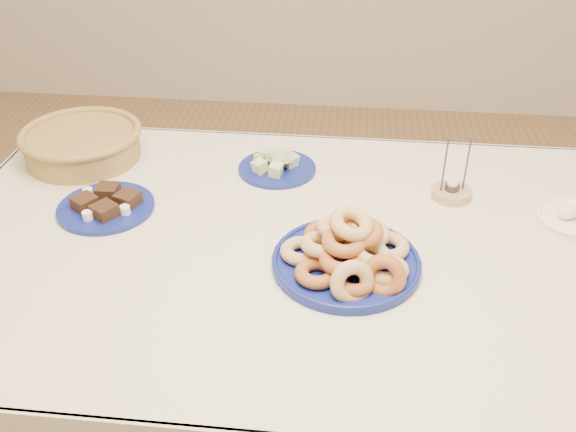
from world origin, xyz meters
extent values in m
cylinder|color=brown|center=(-0.70, 0.40, 0.36)|extent=(0.06, 0.06, 0.72)
cylinder|color=brown|center=(0.70, 0.40, 0.36)|extent=(0.06, 0.06, 0.72)
cube|color=beige|center=(0.00, 0.00, 0.74)|extent=(1.70, 1.10, 0.02)
cube|color=beige|center=(0.00, 0.55, 0.61)|extent=(1.70, 0.01, 0.28)
cylinder|color=navy|center=(0.13, -0.09, 0.76)|extent=(0.40, 0.40, 0.02)
torus|color=navy|center=(0.13, -0.09, 0.77)|extent=(0.41, 0.41, 0.01)
torus|color=#B4844B|center=(0.22, -0.05, 0.78)|extent=(0.11, 0.11, 0.04)
torus|color=brown|center=(0.16, 0.01, 0.78)|extent=(0.13, 0.13, 0.03)
torus|color=brown|center=(0.08, -0.02, 0.78)|extent=(0.14, 0.14, 0.04)
torus|color=#B4844B|center=(0.03, -0.08, 0.78)|extent=(0.11, 0.11, 0.03)
torus|color=brown|center=(0.07, -0.16, 0.78)|extent=(0.12, 0.12, 0.03)
torus|color=brown|center=(0.15, -0.17, 0.78)|extent=(0.13, 0.13, 0.04)
torus|color=#B4844B|center=(0.22, -0.13, 0.78)|extent=(0.13, 0.13, 0.04)
torus|color=#B4844B|center=(0.18, -0.04, 0.81)|extent=(0.14, 0.14, 0.04)
torus|color=brown|center=(0.11, -0.04, 0.81)|extent=(0.13, 0.13, 0.04)
torus|color=#B4844B|center=(0.08, -0.10, 0.81)|extent=(0.13, 0.13, 0.05)
torus|color=brown|center=(0.12, -0.14, 0.81)|extent=(0.12, 0.12, 0.03)
torus|color=#B4844B|center=(0.18, -0.11, 0.81)|extent=(0.12, 0.11, 0.06)
torus|color=brown|center=(0.16, -0.08, 0.84)|extent=(0.13, 0.13, 0.04)
torus|color=#B4844B|center=(0.11, -0.07, 0.84)|extent=(0.13, 0.13, 0.04)
torus|color=brown|center=(0.13, -0.12, 0.84)|extent=(0.13, 0.13, 0.04)
torus|color=#B4844B|center=(0.14, -0.09, 0.87)|extent=(0.14, 0.14, 0.06)
torus|color=#B4844B|center=(0.15, -0.20, 0.80)|extent=(0.11, 0.09, 0.10)
torus|color=brown|center=(0.21, -0.17, 0.80)|extent=(0.11, 0.08, 0.10)
cylinder|color=navy|center=(-0.07, 0.33, 0.76)|extent=(0.22, 0.22, 0.01)
cube|color=#B8CD81|center=(-0.08, 0.33, 0.80)|extent=(0.05, 0.05, 0.04)
cube|color=#B8CD81|center=(-0.05, 0.31, 0.80)|extent=(0.05, 0.05, 0.05)
cube|color=#B8CD81|center=(-0.07, 0.28, 0.78)|extent=(0.04, 0.04, 0.04)
cube|color=#B8CD81|center=(-0.04, 0.34, 0.78)|extent=(0.05, 0.05, 0.04)
cube|color=#B8CD81|center=(-0.07, 0.32, 0.80)|extent=(0.04, 0.04, 0.04)
cube|color=#B8CD81|center=(-0.08, 0.37, 0.78)|extent=(0.05, 0.05, 0.05)
cube|color=#B8CD81|center=(-0.08, 0.37, 0.78)|extent=(0.05, 0.05, 0.04)
cube|color=#B8CD81|center=(-0.09, 0.33, 0.80)|extent=(0.05, 0.05, 0.04)
cube|color=#B8CD81|center=(-0.03, 0.34, 0.78)|extent=(0.05, 0.05, 0.04)
cube|color=#B8CD81|center=(-0.07, 0.33, 0.80)|extent=(0.05, 0.05, 0.04)
cube|color=#B8CD81|center=(-0.12, 0.29, 0.78)|extent=(0.05, 0.05, 0.04)
cube|color=#B8CD81|center=(-0.11, 0.33, 0.78)|extent=(0.05, 0.05, 0.04)
cube|color=#B8CD81|center=(-0.06, 0.31, 0.80)|extent=(0.05, 0.05, 0.04)
cube|color=#B8CD81|center=(-0.08, 0.32, 0.80)|extent=(0.04, 0.04, 0.04)
cylinder|color=navy|center=(-0.48, 0.08, 0.76)|extent=(0.31, 0.31, 0.01)
cube|color=black|center=(-0.52, 0.07, 0.78)|extent=(0.07, 0.07, 0.03)
cube|color=black|center=(-0.46, 0.04, 0.78)|extent=(0.07, 0.07, 0.03)
cube|color=black|center=(-0.48, 0.12, 0.78)|extent=(0.06, 0.06, 0.03)
cube|color=black|center=(-0.42, 0.09, 0.78)|extent=(0.07, 0.07, 0.03)
cylinder|color=white|center=(-0.54, 0.12, 0.77)|extent=(0.03, 0.03, 0.02)
cylinder|color=white|center=(-0.50, 0.02, 0.77)|extent=(0.03, 0.03, 0.02)
cylinder|color=white|center=(-0.42, 0.05, 0.77)|extent=(0.03, 0.03, 0.02)
cylinder|color=brown|center=(-0.63, 0.34, 0.79)|extent=(0.38, 0.38, 0.08)
torus|color=brown|center=(-0.63, 0.34, 0.83)|extent=(0.40, 0.40, 0.02)
cylinder|color=#A6805C|center=(0.40, 0.23, 0.76)|extent=(0.12, 0.12, 0.02)
cylinder|color=#3C3C41|center=(0.40, 0.23, 0.78)|extent=(0.04, 0.04, 0.02)
cylinder|color=silver|center=(0.40, 0.23, 0.79)|extent=(0.04, 0.04, 0.01)
cylinder|color=#3C3C41|center=(0.37, 0.23, 0.85)|extent=(0.01, 0.01, 0.15)
cylinder|color=#3C3C41|center=(0.42, 0.24, 0.85)|extent=(0.01, 0.01, 0.15)
cylinder|color=white|center=(0.68, 0.14, 0.76)|extent=(0.17, 0.17, 0.02)
torus|color=white|center=(0.68, 0.14, 0.77)|extent=(0.18, 0.18, 0.01)
ellipsoid|color=white|center=(0.65, 0.13, 0.79)|extent=(0.04, 0.04, 0.03)
ellipsoid|color=white|center=(0.68, 0.16, 0.79)|extent=(0.04, 0.04, 0.03)
camera|label=1|loc=(0.13, -1.22, 1.63)|focal=40.00mm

